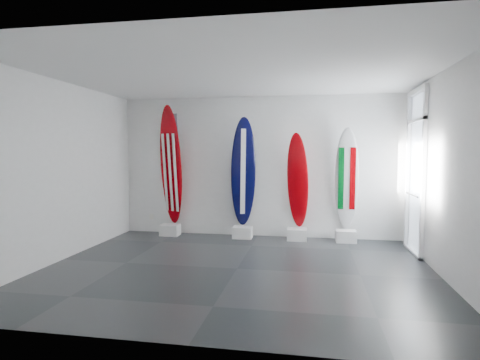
% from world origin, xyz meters
% --- Properties ---
extents(floor, '(6.00, 6.00, 0.00)m').
position_xyz_m(floor, '(0.00, 0.00, 0.00)').
color(floor, black).
rests_on(floor, ground).
extents(ceiling, '(6.00, 6.00, 0.00)m').
position_xyz_m(ceiling, '(0.00, 0.00, 3.00)').
color(ceiling, white).
rests_on(ceiling, wall_back).
extents(wall_back, '(6.00, 0.00, 6.00)m').
position_xyz_m(wall_back, '(0.00, 2.50, 1.50)').
color(wall_back, silver).
rests_on(wall_back, ground).
extents(wall_front, '(6.00, 0.00, 6.00)m').
position_xyz_m(wall_front, '(0.00, -2.50, 1.50)').
color(wall_front, silver).
rests_on(wall_front, ground).
extents(wall_left, '(0.00, 5.00, 5.00)m').
position_xyz_m(wall_left, '(-3.00, 0.00, 1.50)').
color(wall_left, silver).
rests_on(wall_left, ground).
extents(wall_right, '(0.00, 5.00, 5.00)m').
position_xyz_m(wall_right, '(3.00, 0.00, 1.50)').
color(wall_right, silver).
rests_on(wall_right, ground).
extents(display_block_usa, '(0.40, 0.30, 0.24)m').
position_xyz_m(display_block_usa, '(-1.90, 2.18, 0.12)').
color(display_block_usa, white).
rests_on(display_block_usa, floor).
extents(surfboard_usa, '(0.65, 0.47, 2.60)m').
position_xyz_m(surfboard_usa, '(-1.90, 2.28, 1.53)').
color(surfboard_usa, '#A00006').
rests_on(surfboard_usa, display_block_usa).
extents(display_block_navy, '(0.40, 0.30, 0.24)m').
position_xyz_m(display_block_navy, '(-0.29, 2.18, 0.12)').
color(display_block_navy, white).
rests_on(display_block_navy, floor).
extents(surfboard_navy, '(0.60, 0.48, 2.31)m').
position_xyz_m(surfboard_navy, '(-0.29, 2.28, 1.39)').
color(surfboard_navy, black).
rests_on(surfboard_navy, display_block_navy).
extents(display_block_swiss, '(0.40, 0.30, 0.24)m').
position_xyz_m(display_block_swiss, '(0.85, 2.18, 0.12)').
color(display_block_swiss, white).
rests_on(display_block_swiss, floor).
extents(surfboard_swiss, '(0.53, 0.47, 1.98)m').
position_xyz_m(surfboard_swiss, '(0.85, 2.28, 1.23)').
color(surfboard_swiss, '#A00006').
rests_on(surfboard_swiss, display_block_swiss).
extents(display_block_italy, '(0.40, 0.30, 0.24)m').
position_xyz_m(display_block_italy, '(1.83, 2.18, 0.12)').
color(display_block_italy, white).
rests_on(display_block_italy, floor).
extents(surfboard_italy, '(0.50, 0.44, 2.08)m').
position_xyz_m(surfboard_italy, '(1.83, 2.28, 1.27)').
color(surfboard_italy, silver).
rests_on(surfboard_italy, display_block_italy).
extents(wall_outlet, '(0.09, 0.02, 0.13)m').
position_xyz_m(wall_outlet, '(-2.45, 2.48, 0.35)').
color(wall_outlet, silver).
rests_on(wall_outlet, wall_back).
extents(glass_door, '(0.12, 1.16, 2.85)m').
position_xyz_m(glass_door, '(2.97, 1.55, 1.43)').
color(glass_door, white).
rests_on(glass_door, floor).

